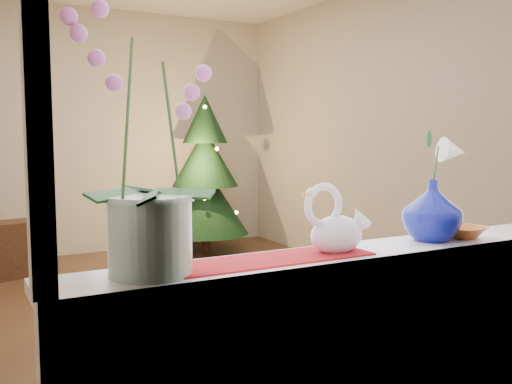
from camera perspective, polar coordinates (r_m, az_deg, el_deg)
ground at (r=4.33m, az=-10.26°, el=-12.09°), size 5.00×5.00×0.00m
wall_back at (r=6.54m, az=-17.43°, el=5.77°), size 4.50×0.10×2.70m
wall_front at (r=1.91m, az=13.48°, el=6.51°), size 4.50×0.10×2.70m
wall_right at (r=5.27m, az=13.47°, el=5.94°), size 0.10×5.00×2.70m
windowsill at (r=2.05m, az=10.74°, el=-6.15°), size 2.20×0.26×0.04m
window_frame at (r=1.97m, az=13.12°, el=16.76°), size 2.22×0.06×1.60m
runner at (r=1.83m, az=1.45°, el=-6.74°), size 0.70×0.20×0.01m
orchid_pot at (r=1.63m, az=-10.72°, el=4.91°), size 0.29×0.29×0.76m
swan at (r=1.94m, az=8.08°, el=-2.77°), size 0.29×0.19×0.23m
blue_vase at (r=2.25m, az=17.21°, el=-1.30°), size 0.31×0.31×0.27m
lily at (r=2.23m, az=17.39°, el=4.67°), size 0.15×0.08×0.20m
paperweight at (r=2.27m, az=18.03°, el=-3.85°), size 0.08×0.08×0.06m
amber_dish at (r=2.36m, az=19.79°, el=-3.83°), size 0.19×0.19×0.04m
xmas_tree at (r=6.41m, az=-5.08°, el=1.84°), size 1.05×1.05×1.77m
side_table at (r=5.78m, az=-23.28°, el=-5.28°), size 0.75×0.48×0.52m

